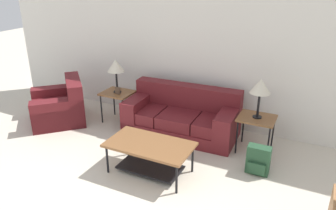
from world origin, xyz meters
The scene contains 10 objects.
wall_back centered at (0.00, 4.07, 1.30)m, with size 8.73×0.06×2.60m.
couch centered at (-0.14, 3.48, 0.30)m, with size 1.96×0.94×0.82m.
armchair centered at (-2.43, 2.95, 0.29)m, with size 1.38×1.38×0.80m.
coffee_table centered at (-0.04, 2.15, 0.34)m, with size 1.20×0.67×0.46m.
side_table_left centered at (-1.42, 3.41, 0.52)m, with size 0.56×0.49×0.58m.
side_table_right centered at (1.15, 3.41, 0.52)m, with size 0.56×0.49×0.58m.
table_lamp_left centered at (-1.42, 3.41, 1.08)m, with size 0.31×0.31×0.62m.
table_lamp_right centered at (1.15, 3.41, 1.08)m, with size 0.31×0.31×0.62m.
backpack centered at (1.34, 2.81, 0.20)m, with size 0.32×0.24×0.42m.
picture_frame centered at (-1.36, 3.34, 0.65)m, with size 0.10×0.04×0.13m.
Camera 1 is at (1.93, -1.31, 2.69)m, focal length 35.00 mm.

